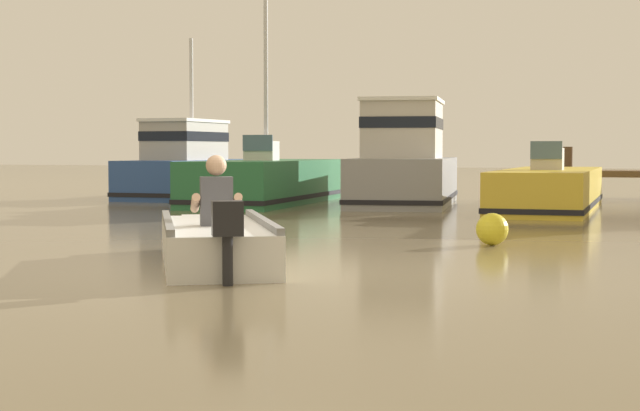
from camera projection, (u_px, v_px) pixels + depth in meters
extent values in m
plane|color=#7A6B4C|center=(285.00, 272.00, 10.18)|extent=(120.00, 120.00, 0.00)
cylinder|color=#4D3924|center=(568.00, 172.00, 26.14)|extent=(0.24, 0.24, 1.33)
cube|color=white|center=(216.00, 245.00, 10.75)|extent=(2.50, 3.23, 0.44)
cube|color=white|center=(207.00, 232.00, 12.45)|extent=(0.72, 0.65, 0.42)
cube|color=gray|center=(168.00, 222.00, 10.65)|extent=(1.59, 2.67, 0.08)
cube|color=gray|center=(263.00, 221.00, 10.82)|extent=(1.59, 2.67, 0.08)
cube|color=white|center=(216.00, 229.00, 10.64)|extent=(1.02, 0.75, 0.06)
cylinder|color=black|center=(228.00, 256.00, 9.12)|extent=(0.14, 0.14, 0.54)
cube|color=black|center=(227.00, 218.00, 9.10)|extent=(0.36, 0.35, 0.32)
cube|color=#4C4C51|center=(216.00, 201.00, 10.57)|extent=(0.40, 0.36, 0.52)
sphere|color=tan|center=(216.00, 165.00, 10.55)|extent=(0.22, 0.22, 0.22)
cylinder|color=tan|center=(195.00, 203.00, 10.58)|extent=(0.29, 0.41, 0.23)
cylinder|color=tan|center=(237.00, 203.00, 10.66)|extent=(0.29, 0.41, 0.23)
cube|color=#2D519E|center=(194.00, 179.00, 26.19)|extent=(1.72, 5.61, 0.98)
cube|color=black|center=(195.00, 191.00, 26.21)|extent=(1.76, 5.65, 0.10)
cube|color=#B2ADA3|center=(185.00, 141.00, 25.66)|extent=(1.34, 2.36, 0.96)
cube|color=black|center=(185.00, 137.00, 25.66)|extent=(1.37, 2.39, 0.24)
cube|color=white|center=(185.00, 121.00, 25.63)|extent=(1.40, 2.48, 0.08)
cylinder|color=silver|center=(191.00, 99.00, 25.94)|extent=(0.10, 0.10, 3.16)
cube|color=#287042|center=(268.00, 182.00, 23.25)|extent=(2.53, 6.71, 1.00)
cube|color=black|center=(268.00, 196.00, 23.27)|extent=(2.58, 6.75, 0.10)
cube|color=silver|center=(261.00, 151.00, 22.74)|extent=(0.74, 0.55, 0.44)
cube|color=slate|center=(258.00, 143.00, 22.48)|extent=(0.71, 0.10, 0.36)
cylinder|color=silver|center=(266.00, 81.00, 22.97)|extent=(0.10, 0.10, 3.67)
cube|color=gray|center=(405.00, 181.00, 22.56)|extent=(2.89, 5.63, 1.06)
cube|color=black|center=(405.00, 197.00, 22.58)|extent=(2.94, 5.68, 0.10)
cube|color=beige|center=(403.00, 130.00, 22.02)|extent=(1.94, 2.48, 1.22)
cube|color=black|center=(403.00, 123.00, 22.01)|extent=(1.97, 2.52, 0.24)
cube|color=white|center=(403.00, 101.00, 21.99)|extent=(2.04, 2.61, 0.08)
cube|color=gold|center=(549.00, 189.00, 20.77)|extent=(2.01, 6.80, 0.84)
cube|color=black|center=(549.00, 202.00, 20.79)|extent=(2.05, 6.84, 0.10)
cube|color=beige|center=(547.00, 159.00, 20.26)|extent=(0.64, 0.52, 0.44)
cube|color=slate|center=(546.00, 150.00, 20.00)|extent=(0.63, 0.06, 0.36)
sphere|color=yellow|center=(492.00, 229.00, 12.98)|extent=(0.42, 0.42, 0.42)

